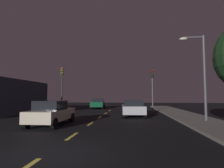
# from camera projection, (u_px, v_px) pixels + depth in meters

# --- Properties ---
(ground_plane) EXTENTS (80.00, 80.00, 0.00)m
(ground_plane) POSITION_uv_depth(u_px,v_px,m) (92.00, 122.00, 12.62)
(ground_plane) COLOR black
(sidewalk_curb_right) EXTENTS (3.00, 40.00, 0.15)m
(sidewalk_curb_right) POSITION_uv_depth(u_px,v_px,m) (206.00, 123.00, 11.88)
(sidewalk_curb_right) COLOR gray
(sidewalk_curb_right) RESTS_ON ground_plane
(lane_stripe_second) EXTENTS (0.16, 1.60, 0.01)m
(lane_stripe_second) POSITION_uv_depth(u_px,v_px,m) (72.00, 136.00, 8.26)
(lane_stripe_second) COLOR #EACC4C
(lane_stripe_second) RESTS_ON ground_plane
(lane_stripe_third) EXTENTS (0.16, 1.60, 0.01)m
(lane_stripe_third) POSITION_uv_depth(u_px,v_px,m) (90.00, 124.00, 12.03)
(lane_stripe_third) COLOR #EACC4C
(lane_stripe_third) RESTS_ON ground_plane
(lane_stripe_fourth) EXTENTS (0.16, 1.60, 0.01)m
(lane_stripe_fourth) POSITION_uv_depth(u_px,v_px,m) (100.00, 117.00, 15.80)
(lane_stripe_fourth) COLOR #EACC4C
(lane_stripe_fourth) RESTS_ON ground_plane
(lane_stripe_fifth) EXTENTS (0.16, 1.60, 0.01)m
(lane_stripe_fifth) POSITION_uv_depth(u_px,v_px,m) (106.00, 113.00, 19.57)
(lane_stripe_fifth) COLOR #EACC4C
(lane_stripe_fifth) RESTS_ON ground_plane
(lane_stripe_sixth) EXTENTS (0.16, 1.60, 0.01)m
(lane_stripe_sixth) POSITION_uv_depth(u_px,v_px,m) (110.00, 110.00, 23.34)
(lane_stripe_sixth) COLOR #EACC4C
(lane_stripe_sixth) RESTS_ON ground_plane
(traffic_signal_left) EXTENTS (0.32, 0.38, 5.19)m
(traffic_signal_left) POSITION_uv_depth(u_px,v_px,m) (62.00, 81.00, 21.52)
(traffic_signal_left) COLOR #2D2D30
(traffic_signal_left) RESTS_ON ground_plane
(traffic_signal_right) EXTENTS (0.32, 0.38, 4.79)m
(traffic_signal_right) POSITION_uv_depth(u_px,v_px,m) (152.00, 82.00, 20.44)
(traffic_signal_right) COLOR #4C4C51
(traffic_signal_right) RESTS_ON ground_plane
(car_stopped_ahead) EXTENTS (2.20, 4.25, 1.48)m
(car_stopped_ahead) POSITION_uv_depth(u_px,v_px,m) (133.00, 108.00, 16.46)
(car_stopped_ahead) COLOR silver
(car_stopped_ahead) RESTS_ON ground_plane
(car_adjacent_lane) EXTENTS (1.83, 4.09, 1.53)m
(car_adjacent_lane) POSITION_uv_depth(u_px,v_px,m) (52.00, 113.00, 11.45)
(car_adjacent_lane) COLOR beige
(car_adjacent_lane) RESTS_ON ground_plane
(car_oncoming_far) EXTENTS (2.16, 4.62, 1.51)m
(car_oncoming_far) POSITION_uv_depth(u_px,v_px,m) (98.00, 103.00, 27.18)
(car_oncoming_far) COLOR #0F4C2D
(car_oncoming_far) RESTS_ON ground_plane
(street_lamp_right) EXTENTS (1.74, 0.36, 6.09)m
(street_lamp_right) POSITION_uv_depth(u_px,v_px,m) (200.00, 69.00, 12.77)
(street_lamp_right) COLOR #4C4C51
(street_lamp_right) RESTS_ON ground_plane
(storefront_left) EXTENTS (5.56, 8.86, 3.45)m
(storefront_left) POSITION_uv_depth(u_px,v_px,m) (3.00, 97.00, 19.30)
(storefront_left) COLOR #333847
(storefront_left) RESTS_ON ground_plane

